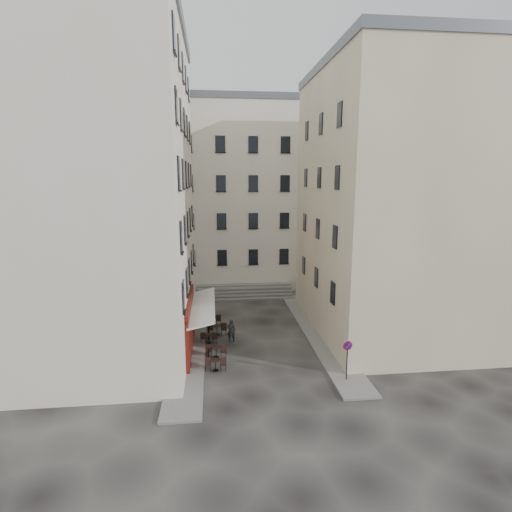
{
  "coord_description": "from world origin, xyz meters",
  "views": [
    {
      "loc": [
        -2.83,
        -23.58,
        10.96
      ],
      "look_at": [
        0.18,
        4.0,
        5.55
      ],
      "focal_mm": 28.0,
      "sensor_mm": 36.0,
      "label": 1
    }
  ],
  "objects": [
    {
      "name": "stone_steps",
      "position": [
        0.0,
        12.57,
        0.4
      ],
      "size": [
        9.0,
        3.15,
        0.8
      ],
      "color": "#5B5956",
      "rests_on": "ground"
    },
    {
      "name": "bistro_table_c",
      "position": [
        -3.25,
        1.9,
        0.41
      ],
      "size": [
        1.14,
        0.53,
        0.8
      ],
      "color": "black",
      "rests_on": "ground"
    },
    {
      "name": "bistro_table_b",
      "position": [
        -2.78,
        -0.33,
        0.46
      ],
      "size": [
        1.29,
        0.6,
        0.91
      ],
      "color": "black",
      "rests_on": "ground"
    },
    {
      "name": "building_left",
      "position": [
        -10.5,
        3.0,
        10.31
      ],
      "size": [
        12.2,
        16.2,
        20.6
      ],
      "color": "beige",
      "rests_on": "ground"
    },
    {
      "name": "bistro_table_a",
      "position": [
        -2.83,
        -2.06,
        0.44
      ],
      "size": [
        1.23,
        0.58,
        0.86
      ],
      "color": "black",
      "rests_on": "ground"
    },
    {
      "name": "sidewalk_left",
      "position": [
        -4.5,
        4.0,
        0.06
      ],
      "size": [
        2.0,
        22.0,
        0.12
      ],
      "primitive_type": "cube",
      "color": "slate",
      "rests_on": "ground"
    },
    {
      "name": "cafe_storefront",
      "position": [
        -4.32,
        1.0,
        1.88
      ],
      "size": [
        1.74,
        7.3,
        3.5
      ],
      "color": "#451009",
      "rests_on": "ground"
    },
    {
      "name": "pedestrian",
      "position": [
        -1.74,
        2.04,
        0.8
      ],
      "size": [
        0.59,
        0.4,
        1.6
      ],
      "primitive_type": "imported",
      "rotation": [
        0.0,
        0.0,
        3.17
      ],
      "color": "black",
      "rests_on": "ground"
    },
    {
      "name": "building_right",
      "position": [
        10.5,
        3.5,
        9.31
      ],
      "size": [
        12.2,
        14.2,
        18.6
      ],
      "color": "#B8AB89",
      "rests_on": "ground"
    },
    {
      "name": "bollard_far",
      "position": [
        -3.25,
        6.0,
        0.53
      ],
      "size": [
        0.12,
        0.12,
        0.98
      ],
      "color": "black",
      "rests_on": "ground"
    },
    {
      "name": "building_back",
      "position": [
        -1.0,
        19.0,
        9.31
      ],
      "size": [
        18.2,
        10.2,
        18.6
      ],
      "color": "beige",
      "rests_on": "ground"
    },
    {
      "name": "bistro_table_e",
      "position": [
        -2.99,
        5.22,
        0.45
      ],
      "size": [
        1.25,
        0.59,
        0.88
      ],
      "color": "black",
      "rests_on": "ground"
    },
    {
      "name": "no_parking_sign",
      "position": [
        4.28,
        -4.07,
        1.68
      ],
      "size": [
        0.54,
        0.11,
        2.37
      ],
      "rotation": [
        0.0,
        0.0,
        0.06
      ],
      "color": "black",
      "rests_on": "ground"
    },
    {
      "name": "bistro_table_d",
      "position": [
        -2.68,
        3.26,
        0.48
      ],
      "size": [
        1.35,
        0.63,
        0.95
      ],
      "color": "black",
      "rests_on": "ground"
    },
    {
      "name": "bollard_mid",
      "position": [
        -3.25,
        2.5,
        0.53
      ],
      "size": [
        0.12,
        0.12,
        0.98
      ],
      "color": "black",
      "rests_on": "ground"
    },
    {
      "name": "ground",
      "position": [
        0.0,
        0.0,
        0.0
      ],
      "size": [
        90.0,
        90.0,
        0.0
      ],
      "primitive_type": "plane",
      "color": "black",
      "rests_on": "ground"
    },
    {
      "name": "sidewalk_right",
      "position": [
        4.5,
        3.0,
        0.06
      ],
      "size": [
        2.0,
        18.0,
        0.12
      ],
      "primitive_type": "cube",
      "color": "slate",
      "rests_on": "ground"
    },
    {
      "name": "bollard_near",
      "position": [
        -3.25,
        -1.0,
        0.53
      ],
      "size": [
        0.12,
        0.12,
        0.98
      ],
      "color": "black",
      "rests_on": "ground"
    }
  ]
}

